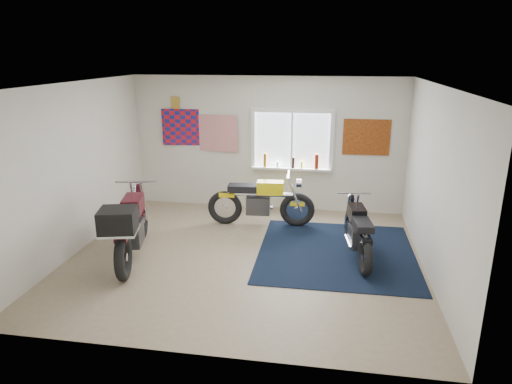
% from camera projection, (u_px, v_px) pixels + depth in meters
% --- Properties ---
extents(ground, '(5.50, 5.50, 0.00)m').
position_uv_depth(ground, '(245.00, 257.00, 7.29)').
color(ground, '#9E896B').
rests_on(ground, ground).
extents(room_shell, '(5.50, 5.50, 5.50)m').
position_uv_depth(room_shell, '(244.00, 157.00, 6.80)').
color(room_shell, white).
rests_on(room_shell, ground).
extents(navy_rug, '(2.52, 2.62, 0.01)m').
position_uv_depth(navy_rug, '(336.00, 252.00, 7.45)').
color(navy_rug, black).
rests_on(navy_rug, ground).
extents(window_assembly, '(1.66, 0.17, 1.26)m').
position_uv_depth(window_assembly, '(292.00, 144.00, 9.14)').
color(window_assembly, white).
rests_on(window_assembly, room_shell).
extents(oil_bottles, '(1.12, 0.09, 0.30)m').
position_uv_depth(oil_bottles, '(296.00, 162.00, 9.16)').
color(oil_bottles, brown).
rests_on(oil_bottles, window_assembly).
extents(flag_display, '(1.60, 0.10, 1.17)m').
position_uv_depth(flag_display, '(175.00, 103.00, 9.29)').
color(flag_display, red).
rests_on(flag_display, room_shell).
extents(triumph_poster, '(0.90, 0.03, 0.70)m').
position_uv_depth(triumph_poster, '(366.00, 137.00, 8.87)').
color(triumph_poster, '#A54C14').
rests_on(triumph_poster, room_shell).
extents(yellow_triumph, '(2.02, 0.60, 1.02)m').
position_uv_depth(yellow_triumph, '(260.00, 202.00, 8.53)').
color(yellow_triumph, black).
rests_on(yellow_triumph, ground).
extents(black_chrome_bike, '(0.56, 1.83, 0.94)m').
position_uv_depth(black_chrome_bike, '(358.00, 233.00, 7.18)').
color(black_chrome_bike, black).
rests_on(black_chrome_bike, navy_rug).
extents(maroon_tourer, '(0.94, 2.20, 1.12)m').
position_uv_depth(maroon_tourer, '(130.00, 227.00, 6.96)').
color(maroon_tourer, black).
rests_on(maroon_tourer, ground).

